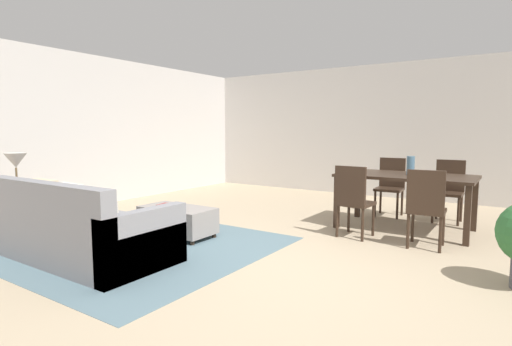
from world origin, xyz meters
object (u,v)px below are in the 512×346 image
object	(u,v)px
dining_table	(406,181)
dining_chair_far_right	(449,187)
couch	(81,232)
ottoman_table	(177,219)
dining_chair_near_left	(353,197)
dining_chair_far_left	(391,183)
table_lamp	(16,162)
dining_chair_near_right	(426,204)
vase_centerpiece	(411,166)
book_on_ottoman	(169,206)
side_table	(18,205)

from	to	relation	value
dining_table	dining_chair_far_right	distance (m)	0.98
couch	dining_chair_far_right	xyz separation A→B (m)	(2.97, 4.09, 0.23)
ottoman_table	dining_chair_near_left	world-z (taller)	dining_chair_near_left
dining_chair_far_left	table_lamp	bearing A→B (deg)	-130.14
dining_chair_far_right	dining_chair_near_right	bearing A→B (deg)	-89.93
couch	ottoman_table	distance (m)	1.24
ottoman_table	dining_chair_far_right	bearing A→B (deg)	46.06
table_lamp	dining_chair_far_left	xyz separation A→B (m)	(3.42, 4.06, -0.45)
dining_chair_far_left	vase_centerpiece	world-z (taller)	vase_centerpiece
dining_chair_near_left	dining_chair_far_right	xyz separation A→B (m)	(0.86, 1.70, 0.00)
dining_chair_near_right	couch	bearing A→B (deg)	-141.14
table_lamp	dining_chair_far_left	bearing A→B (deg)	49.86
couch	dining_chair_far_left	world-z (taller)	dining_chair_far_left
ottoman_table	dining_chair_far_left	xyz separation A→B (m)	(1.92, 2.84, 0.30)
dining_chair_far_right	book_on_ottoman	world-z (taller)	dining_chair_far_right
vase_centerpiece	dining_table	bearing A→B (deg)	-168.21
side_table	dining_chair_near_left	distance (m)	4.16
side_table	dining_chair_far_right	bearing A→B (deg)	43.77
side_table	book_on_ottoman	size ratio (longest dim) A/B	2.15
side_table	table_lamp	xyz separation A→B (m)	(-0.00, -0.00, 0.53)
dining_table	vase_centerpiece	bearing A→B (deg)	11.79
dining_chair_near_right	vase_centerpiece	world-z (taller)	vase_centerpiece
ottoman_table	vase_centerpiece	bearing A→B (deg)	39.96
dining_table	dining_chair_near_right	size ratio (longest dim) A/B	1.90
dining_chair_near_left	vase_centerpiece	world-z (taller)	vase_centerpiece
table_lamp	book_on_ottoman	xyz separation A→B (m)	(1.40, 1.17, -0.57)
ottoman_table	table_lamp	xyz separation A→B (m)	(-1.50, -1.22, 0.75)
dining_chair_far_right	book_on_ottoman	xyz separation A→B (m)	(-2.87, -2.92, -0.12)
dining_table	dining_chair_near_left	distance (m)	0.94
dining_table	vase_centerpiece	size ratio (longest dim) A/B	6.92
dining_chair_far_right	side_table	bearing A→B (deg)	-136.23
dining_table	dining_chair_near_right	xyz separation A→B (m)	(0.43, -0.83, -0.15)
side_table	dining_chair_far_right	size ratio (longest dim) A/B	0.61
dining_table	table_lamp	bearing A→B (deg)	-140.08
dining_chair_near_left	dining_chair_near_right	bearing A→B (deg)	-0.27
couch	side_table	size ratio (longest dim) A/B	3.57
couch	vase_centerpiece	world-z (taller)	vase_centerpiece
ottoman_table	side_table	distance (m)	1.95
table_lamp	dining_chair_far_left	distance (m)	5.32
couch	dining_chair_near_right	size ratio (longest dim) A/B	2.17
dining_chair_near_left	dining_chair_near_right	world-z (taller)	same
couch	dining_chair_far_left	size ratio (longest dim) A/B	2.17
dining_chair_far_right	vase_centerpiece	world-z (taller)	vase_centerpiece
vase_centerpiece	book_on_ottoman	world-z (taller)	vase_centerpiece
dining_table	book_on_ottoman	world-z (taller)	dining_table
couch	table_lamp	size ratio (longest dim) A/B	3.81
dining_chair_near_right	dining_chair_far_left	distance (m)	1.87
couch	dining_chair_far_right	distance (m)	5.06
ottoman_table	vase_centerpiece	size ratio (longest dim) A/B	3.88
dining_chair_far_left	dining_chair_near_right	bearing A→B (deg)	-63.00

